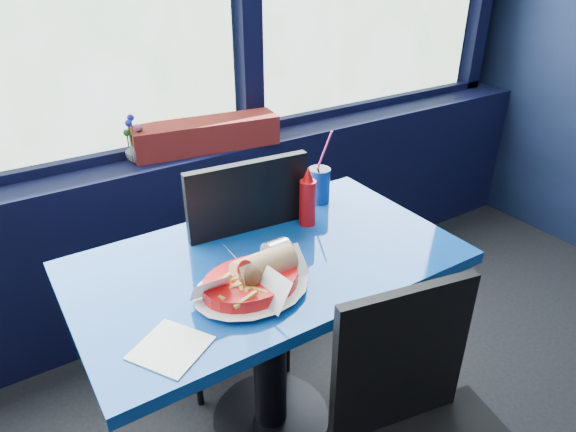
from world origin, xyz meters
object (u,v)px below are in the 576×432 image
object	(u,v)px
chair_near_back	(232,256)
food_basket	(253,280)
ketchup_bottle	(308,199)
near_table	(268,303)
flower_vase	(136,148)
soda_cup	(319,184)
chair_near_front	(432,429)
planter_box	(206,135)

from	to	relation	value
chair_near_back	food_basket	distance (m)	0.52
food_basket	ketchup_bottle	bearing A→B (deg)	57.01
near_table	chair_near_back	distance (m)	0.31
flower_vase	food_basket	bearing A→B (deg)	-90.19
chair_near_back	soda_cup	xyz separation A→B (m)	(0.34, -0.08, 0.25)
chair_near_front	ketchup_bottle	bearing A→B (deg)	92.59
soda_cup	chair_near_back	bearing A→B (deg)	166.78
chair_near_back	food_basket	xyz separation A→B (m)	(-0.15, -0.44, 0.22)
near_table	soda_cup	world-z (taller)	soda_cup
near_table	planter_box	bearing A→B (deg)	77.32
chair_near_front	soda_cup	size ratio (longest dim) A/B	3.22
near_table	ketchup_bottle	bearing A→B (deg)	25.87
chair_near_front	planter_box	xyz separation A→B (m)	(0.07, 1.47, 0.35)
chair_near_front	chair_near_back	size ratio (longest dim) A/B	0.90
soda_cup	chair_near_front	bearing A→B (deg)	-106.08
chair_near_front	flower_vase	bearing A→B (deg)	110.29
chair_near_back	flower_vase	size ratio (longest dim) A/B	4.93
chair_near_back	flower_vase	xyz separation A→B (m)	(-0.15, 0.55, 0.29)
near_table	flower_vase	xyz separation A→B (m)	(-0.12, 0.87, 0.29)
planter_box	soda_cup	distance (m)	0.64
chair_near_back	soda_cup	bearing A→B (deg)	172.08
ketchup_bottle	soda_cup	xyz separation A→B (m)	(0.14, 0.12, -0.03)
chair_near_front	chair_near_back	xyz separation A→B (m)	(-0.09, 0.93, 0.05)
chair_near_front	soda_cup	bearing A→B (deg)	84.96
chair_near_back	soda_cup	size ratio (longest dim) A/B	3.56
chair_near_back	food_basket	bearing A→B (deg)	76.43
chair_near_front	flower_vase	distance (m)	1.54
chair_near_back	ketchup_bottle	size ratio (longest dim) A/B	4.60
ketchup_bottle	planter_box	bearing A→B (deg)	92.95
flower_vase	ketchup_bottle	distance (m)	0.83
chair_near_front	soda_cup	xyz separation A→B (m)	(0.25, 0.85, 0.30)
flower_vase	ketchup_bottle	bearing A→B (deg)	-65.14
near_table	food_basket	size ratio (longest dim) A/B	3.24
planter_box	soda_cup	size ratio (longest dim) A/B	2.31
soda_cup	ketchup_bottle	bearing A→B (deg)	-138.35
chair_near_front	near_table	bearing A→B (deg)	112.09
chair_near_front	planter_box	distance (m)	1.51
chair_near_front	chair_near_back	world-z (taller)	chair_near_back
near_table	planter_box	distance (m)	0.92
food_basket	planter_box	bearing A→B (deg)	94.79
food_basket	soda_cup	distance (m)	0.61
planter_box	ketchup_bottle	bearing A→B (deg)	-78.58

